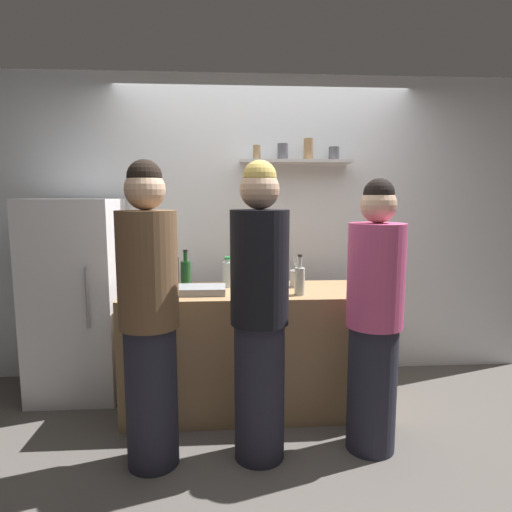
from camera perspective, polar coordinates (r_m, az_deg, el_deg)
The scene contains 14 objects.
ground_plane at distance 3.07m, azimuth 2.92°, elevation -23.13°, with size 5.28×5.28×0.00m, color #59544F.
back_wall_assembly at distance 3.89m, azimuth 0.92°, elevation 3.73°, with size 4.80×0.32×2.60m.
refrigerator at distance 3.75m, azimuth -22.26°, elevation -5.10°, with size 0.67×0.65×1.56m.
counter at distance 3.33m, azimuth 0.00°, elevation -11.99°, with size 1.89×0.67×0.90m, color #9E7A51.
baking_pan at distance 3.11m, azimuth -7.14°, elevation -4.40°, with size 0.34×0.24×0.05m, color gray.
utensil_holder at distance 3.32m, azimuth 5.21°, elevation -2.91°, with size 0.09×0.09×0.23m.
wine_bottle_pale_glass at distance 3.04m, azimuth 5.72°, elevation -3.11°, with size 0.07×0.07×0.28m.
wine_bottle_amber_glass at distance 3.39m, azimuth -11.12°, elevation -2.16°, with size 0.07×0.07×0.27m.
wine_bottle_green_glass at distance 3.36m, azimuth -9.13°, elevation -2.13°, with size 0.08×0.08×0.28m.
wine_bottle_dark_glass at distance 3.28m, azimuth -10.68°, elevation -2.00°, with size 0.08×0.08×0.35m.
water_bottle_plastic at distance 3.31m, azimuth -3.66°, elevation -2.28°, with size 0.09×0.09×0.23m.
person_brown_jacket at distance 2.59m, azimuth -13.73°, elevation -7.83°, with size 0.34×0.34×1.78m.
person_blonde at distance 2.58m, azimuth 0.47°, elevation -7.62°, with size 0.34×0.34×1.78m.
person_pink_top at distance 2.78m, azimuth 15.14°, elevation -8.01°, with size 0.34×0.34×1.68m.
Camera 1 is at (-0.32, -2.62, 1.57)m, focal length 30.72 mm.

